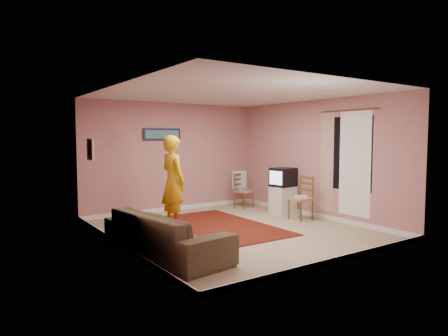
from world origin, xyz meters
TOP-DOWN VIEW (x-y plane):
  - ground at (0.00, 0.00)m, footprint 5.00×5.00m
  - wall_back at (0.00, 2.50)m, footprint 4.50×0.02m
  - wall_front at (0.00, -2.50)m, footprint 4.50×0.02m
  - wall_left at (-2.25, 0.00)m, footprint 0.02×5.00m
  - wall_right at (2.25, 0.00)m, footprint 0.02×5.00m
  - ceiling at (0.00, 0.00)m, footprint 4.50×5.00m
  - baseboard_back at (0.00, 2.49)m, footprint 4.50×0.02m
  - baseboard_front at (0.00, -2.49)m, footprint 4.50×0.02m
  - baseboard_left at (-2.24, 0.00)m, footprint 0.02×5.00m
  - baseboard_right at (2.24, 0.00)m, footprint 0.02×5.00m
  - window at (2.24, -0.90)m, footprint 0.01×1.10m
  - curtain_sheer at (2.23, -1.05)m, footprint 0.01×0.75m
  - curtain_floral at (2.21, -0.35)m, footprint 0.01×0.35m
  - curtain_rod at (2.20, -0.90)m, footprint 0.02×1.40m
  - picture_back at (-0.30, 2.47)m, footprint 0.95×0.04m
  - picture_left at (-2.22, 1.60)m, footprint 0.04×0.38m
  - area_rug at (-0.37, 0.44)m, footprint 2.43×3.02m
  - tv_cabinet at (1.95, 0.73)m, footprint 0.50×0.45m
  - crt_tv at (1.94, 0.72)m, footprint 0.56×0.51m
  - chair_a at (1.63, 1.82)m, footprint 0.47×0.45m
  - dvd_player at (1.63, 1.82)m, footprint 0.42×0.34m
  - blue_throw at (1.63, 2.01)m, footprint 0.41×0.05m
  - chair_b at (1.76, -0.04)m, footprint 0.41×0.43m
  - game_console at (1.76, -0.04)m, footprint 0.27×0.23m
  - sofa at (-1.80, -0.77)m, footprint 1.19×2.37m
  - person at (-0.85, 0.84)m, footprint 0.47×0.69m

SIDE VIEW (x-z plane):
  - ground at x=0.00m, z-range 0.00..0.00m
  - area_rug at x=-0.37m, z-range 0.00..0.02m
  - baseboard_back at x=0.00m, z-range 0.00..0.10m
  - baseboard_front at x=0.00m, z-range 0.00..0.10m
  - baseboard_left at x=-2.24m, z-range 0.00..0.10m
  - baseboard_right at x=2.24m, z-range 0.00..0.10m
  - tv_cabinet at x=1.95m, z-range 0.00..0.63m
  - sofa at x=-1.80m, z-range 0.00..0.66m
  - dvd_player at x=1.63m, z-range 0.45..0.51m
  - game_console at x=1.76m, z-range 0.48..0.53m
  - chair_a at x=1.63m, z-range 0.30..0.77m
  - chair_b at x=1.76m, z-range 0.32..0.83m
  - blue_throw at x=1.63m, z-range 0.49..0.92m
  - crt_tv at x=1.94m, z-range 0.63..1.07m
  - person at x=-0.85m, z-range 0.00..1.82m
  - curtain_sheer at x=2.23m, z-range 0.20..2.30m
  - curtain_floral at x=2.21m, z-range 0.20..2.30m
  - wall_back at x=0.00m, z-range 0.00..2.60m
  - wall_front at x=0.00m, z-range 0.00..2.60m
  - wall_left at x=-2.25m, z-range 0.00..2.60m
  - wall_right at x=2.25m, z-range 0.00..2.60m
  - window at x=2.24m, z-range 0.70..2.20m
  - picture_left at x=-2.22m, z-range 1.34..1.76m
  - picture_back at x=-0.30m, z-range 1.71..1.99m
  - curtain_rod at x=2.20m, z-range 2.31..2.33m
  - ceiling at x=0.00m, z-range 2.59..2.61m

